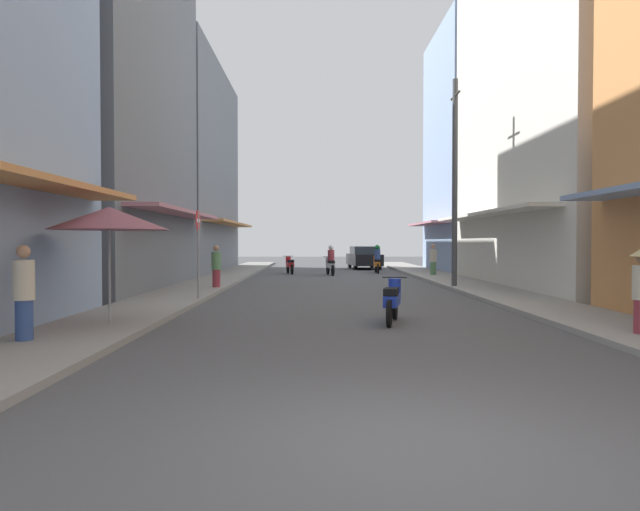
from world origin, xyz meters
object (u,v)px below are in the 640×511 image
at_px(motorbike_red, 290,264).
at_px(pedestrian_crossing, 24,296).
at_px(motorbike_blue, 393,299).
at_px(utility_pole, 455,182).
at_px(street_sign_no_entry, 198,243).
at_px(pedestrian_midway, 216,268).
at_px(vendor_umbrella, 109,218).
at_px(parked_car, 364,257).
at_px(motorbike_silver, 330,262).
at_px(pedestrian_far, 433,261).
at_px(motorbike_orange, 377,260).

relative_size(motorbike_red, pedestrian_crossing, 1.05).
relative_size(motorbike_blue, utility_pole, 0.23).
bearing_deg(street_sign_no_entry, pedestrian_midway, 92.48).
relative_size(motorbike_blue, motorbike_red, 1.00).
relative_size(pedestrian_crossing, vendor_umbrella, 0.70).
bearing_deg(parked_car, motorbike_blue, -93.51).
bearing_deg(pedestrian_midway, motorbike_blue, -57.93).
bearing_deg(motorbike_blue, pedestrian_midway, 122.07).
height_order(motorbike_red, pedestrian_midway, pedestrian_midway).
relative_size(parked_car, utility_pole, 0.55).
relative_size(parked_car, pedestrian_crossing, 2.50).
xyz_separation_m(motorbike_red, motorbike_silver, (2.18, -1.43, 0.20)).
xyz_separation_m(motorbike_red, vendor_umbrella, (-2.70, -19.94, 1.70)).
distance_m(pedestrian_far, vendor_umbrella, 19.58).
bearing_deg(pedestrian_midway, vendor_umbrella, -93.29).
bearing_deg(motorbike_silver, pedestrian_crossing, -105.38).
height_order(pedestrian_crossing, vendor_umbrella, vendor_umbrella).
xyz_separation_m(parked_car, pedestrian_midway, (-6.72, -16.39, 0.07)).
bearing_deg(parked_car, motorbike_orange, -86.96).
distance_m(utility_pole, street_sign_no_entry, 9.86).
xyz_separation_m(motorbike_red, utility_pole, (6.49, -10.27, 3.41)).
relative_size(vendor_umbrella, utility_pole, 0.32).
distance_m(motorbike_silver, street_sign_no_entry, 14.02).
bearing_deg(motorbike_orange, street_sign_no_entry, -113.92).
height_order(parked_car, pedestrian_crossing, pedestrian_crossing).
relative_size(motorbike_blue, parked_car, 0.42).
relative_size(motorbike_orange, pedestrian_crossing, 1.07).
xyz_separation_m(motorbike_red, parked_car, (4.55, 5.68, 0.24)).
distance_m(motorbike_orange, street_sign_no_entry, 16.83).
bearing_deg(pedestrian_far, motorbike_blue, -104.64).
distance_m(motorbike_blue, vendor_umbrella, 6.05).
xyz_separation_m(motorbike_silver, pedestrian_midway, (-4.34, -9.27, 0.11)).
bearing_deg(motorbike_red, pedestrian_crossing, -98.94).
height_order(parked_car, pedestrian_midway, pedestrian_midway).
xyz_separation_m(parked_car, pedestrian_far, (2.64, -8.78, 0.08)).
height_order(motorbike_orange, street_sign_no_entry, street_sign_no_entry).
height_order(motorbike_red, vendor_umbrella, vendor_umbrella).
distance_m(motorbike_orange, pedestrian_far, 4.38).
height_order(vendor_umbrella, street_sign_no_entry, street_sign_no_entry).
xyz_separation_m(pedestrian_crossing, vendor_umbrella, (0.74, 1.89, 1.35)).
relative_size(pedestrian_far, vendor_umbrella, 0.67).
relative_size(utility_pole, street_sign_no_entry, 2.90).
bearing_deg(motorbike_blue, pedestrian_crossing, -156.41).
xyz_separation_m(parked_car, street_sign_no_entry, (-6.54, -20.47, 0.98)).
xyz_separation_m(motorbike_silver, vendor_umbrella, (-4.88, -18.51, 1.50)).
bearing_deg(parked_car, pedestrian_far, -73.26).
xyz_separation_m(motorbike_silver, motorbike_orange, (2.64, 2.01, 0.00)).
bearing_deg(pedestrian_crossing, pedestrian_midway, 83.49).
xyz_separation_m(parked_car, vendor_umbrella, (-7.25, -25.63, 1.46)).
relative_size(motorbike_red, parked_car, 0.42).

